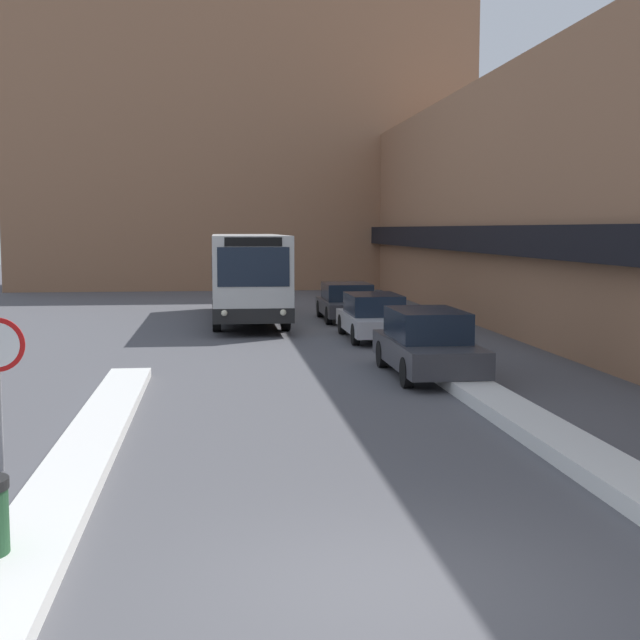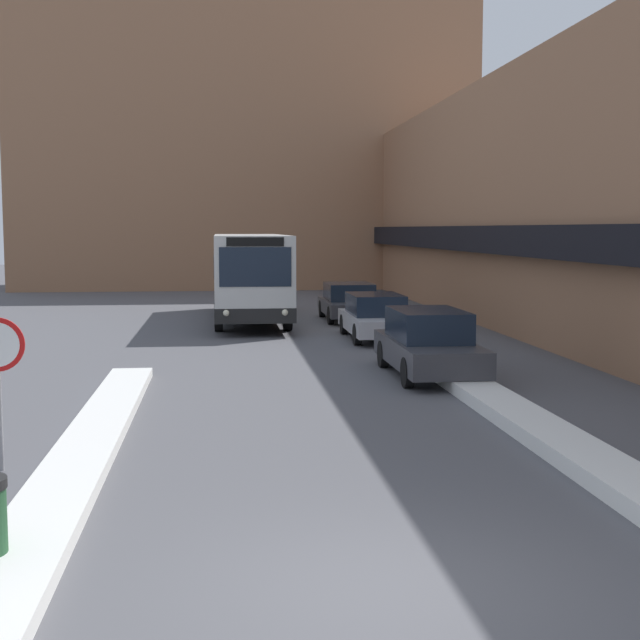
{
  "view_description": "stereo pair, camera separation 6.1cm",
  "coord_description": "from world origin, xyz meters",
  "px_view_note": "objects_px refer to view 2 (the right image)",
  "views": [
    {
      "loc": [
        -1.63,
        -7.96,
        3.39
      ],
      "look_at": [
        0.03,
        6.24,
        1.93
      ],
      "focal_mm": 50.0,
      "sensor_mm": 36.0,
      "label": 1
    },
    {
      "loc": [
        -1.57,
        -7.97,
        3.39
      ],
      "look_at": [
        0.03,
        6.24,
        1.93
      ],
      "focal_mm": 50.0,
      "sensor_mm": 36.0,
      "label": 2
    }
  ],
  "objects_px": {
    "parked_car_front": "(428,343)",
    "parked_car_back": "(349,302)",
    "city_bus": "(250,274)",
    "parked_car_middle": "(376,316)"
  },
  "relations": [
    {
      "from": "parked_car_back",
      "to": "parked_car_middle",
      "type": "bearing_deg",
      "value": -90.0
    },
    {
      "from": "city_bus",
      "to": "parked_car_back",
      "type": "height_order",
      "value": "city_bus"
    },
    {
      "from": "city_bus",
      "to": "parked_car_middle",
      "type": "height_order",
      "value": "city_bus"
    },
    {
      "from": "city_bus",
      "to": "parked_car_middle",
      "type": "distance_m",
      "value": 7.06
    },
    {
      "from": "parked_car_front",
      "to": "parked_car_back",
      "type": "bearing_deg",
      "value": 90.0
    },
    {
      "from": "parked_car_front",
      "to": "parked_car_back",
      "type": "xyz_separation_m",
      "value": [
        0.0,
        12.71,
        -0.06
      ]
    },
    {
      "from": "city_bus",
      "to": "parked_car_middle",
      "type": "bearing_deg",
      "value": -58.22
    },
    {
      "from": "parked_car_front",
      "to": "parked_car_middle",
      "type": "xyz_separation_m",
      "value": [
        0.0,
        7.04,
        -0.06
      ]
    },
    {
      "from": "city_bus",
      "to": "parked_car_back",
      "type": "distance_m",
      "value": 3.83
    },
    {
      "from": "parked_car_front",
      "to": "parked_car_middle",
      "type": "relative_size",
      "value": 1.02
    }
  ]
}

